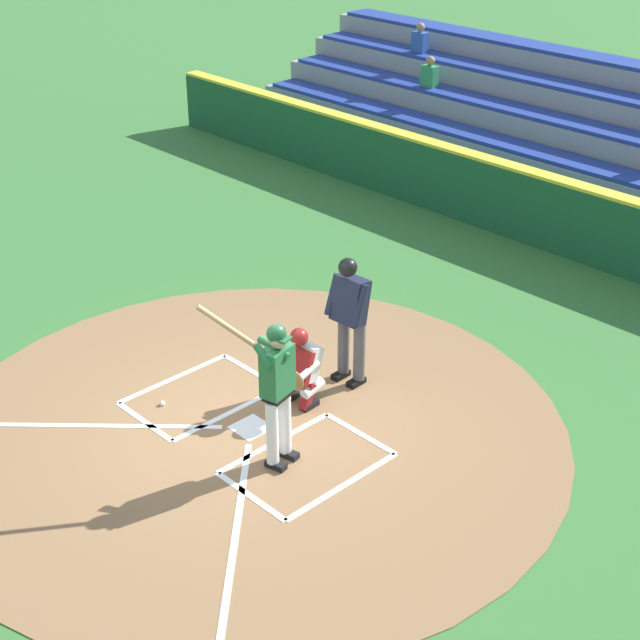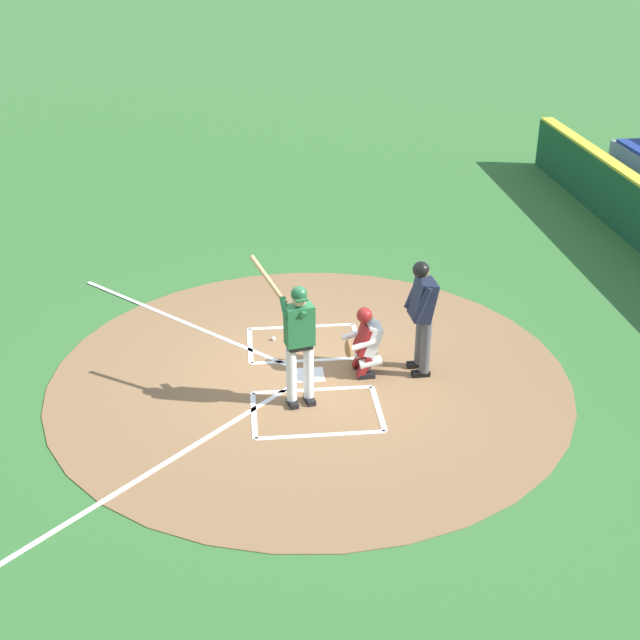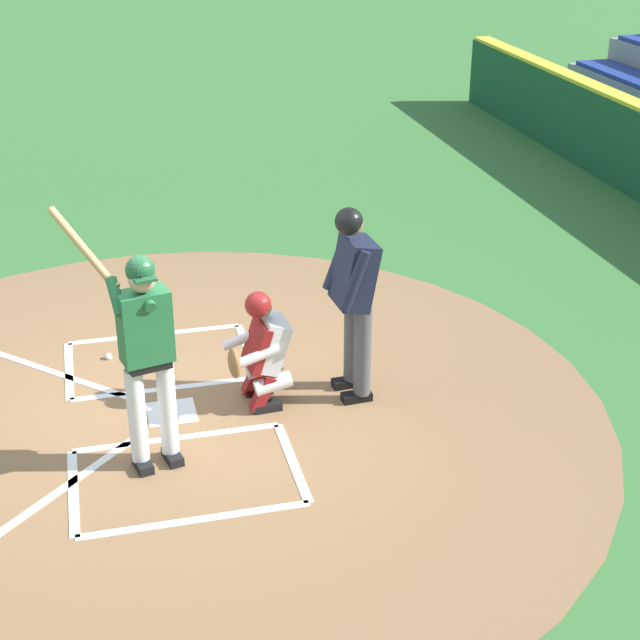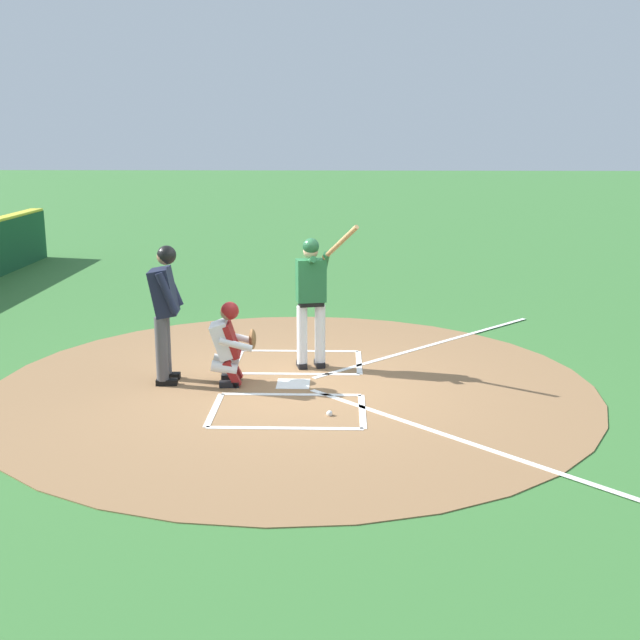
# 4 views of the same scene
# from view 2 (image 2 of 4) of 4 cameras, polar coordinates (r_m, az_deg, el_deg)

# --- Properties ---
(ground_plane) EXTENTS (120.00, 120.00, 0.00)m
(ground_plane) POSITION_cam_2_polar(r_m,az_deg,el_deg) (13.00, -0.69, -3.80)
(ground_plane) COLOR #387033
(dirt_circle) EXTENTS (8.00, 8.00, 0.01)m
(dirt_circle) POSITION_cam_2_polar(r_m,az_deg,el_deg) (13.00, -0.69, -3.78)
(dirt_circle) COLOR olive
(dirt_circle) RESTS_ON ground
(home_plate_and_chalk) EXTENTS (7.93, 4.91, 0.01)m
(home_plate_and_chalk) POSITION_cam_2_polar(r_m,az_deg,el_deg) (12.96, -4.58, -3.93)
(home_plate_and_chalk) COLOR white
(home_plate_and_chalk) RESTS_ON dirt_circle
(batter) EXTENTS (0.84, 0.88, 2.13)m
(batter) POSITION_cam_2_polar(r_m,az_deg,el_deg) (11.78, -1.47, -1.13)
(batter) COLOR white
(batter) RESTS_ON ground
(catcher) EXTENTS (0.61, 0.61, 1.13)m
(catcher) POSITION_cam_2_polar(r_m,az_deg,el_deg) (12.79, 3.08, -1.38)
(catcher) COLOR black
(catcher) RESTS_ON ground
(plate_umpire) EXTENTS (0.60, 0.44, 1.86)m
(plate_umpire) POSITION_cam_2_polar(r_m,az_deg,el_deg) (12.69, 6.98, 0.68)
(plate_umpire) COLOR #4C4C51
(plate_umpire) RESTS_ON ground
(baseball) EXTENTS (0.07, 0.07, 0.07)m
(baseball) POSITION_cam_2_polar(r_m,az_deg,el_deg) (14.01, -3.19, -1.28)
(baseball) COLOR white
(baseball) RESTS_ON ground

